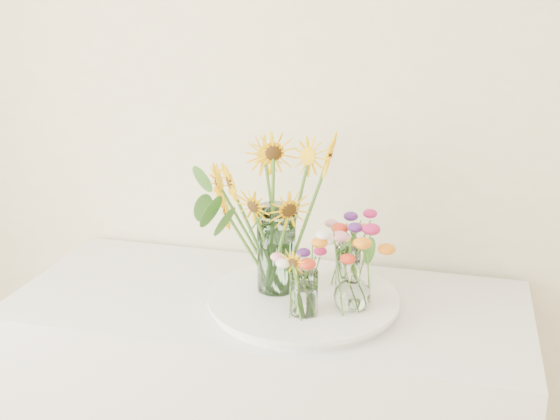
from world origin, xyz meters
The scene contains 9 objects.
tray centered at (-0.35, 1.91, 0.91)m, with size 0.49×0.49×0.03m, color white.
mason_jar centered at (-0.43, 1.93, 1.05)m, with size 0.10×0.10×0.24m, color silver.
sunflower_bouquet centered at (-0.43, 1.93, 1.16)m, with size 0.56×0.56×0.46m, color #FFBF05, non-canonical shape.
small_vase_a centered at (-0.33, 1.81, 0.99)m, with size 0.07×0.07×0.12m, color white.
wildflower_posy_a centered at (-0.33, 1.81, 1.03)m, with size 0.19×0.19×0.21m, color orange, non-canonical shape.
small_vase_b centered at (-0.21, 1.87, 0.99)m, with size 0.10×0.10×0.14m, color white, non-canonical shape.
wildflower_posy_b centered at (-0.21, 1.87, 1.04)m, with size 0.23×0.23×0.23m, color orange, non-canonical shape.
small_vase_c centered at (-0.25, 2.01, 0.98)m, with size 0.07×0.07×0.12m, color white.
wildflower_posy_c centered at (-0.25, 2.01, 1.03)m, with size 0.21×0.21×0.21m, color orange, non-canonical shape.
Camera 1 is at (0.02, 0.25, 1.75)m, focal length 45.00 mm.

